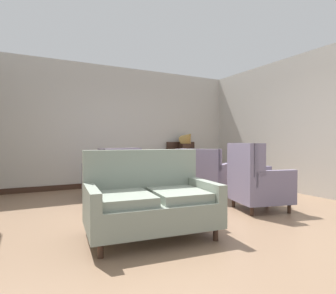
# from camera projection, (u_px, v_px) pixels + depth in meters

# --- Properties ---
(ground) EXTENTS (8.65, 8.65, 0.00)m
(ground) POSITION_uv_depth(u_px,v_px,m) (185.00, 214.00, 4.21)
(ground) COLOR #896B51
(wall_back) EXTENTS (6.22, 0.08, 2.94)m
(wall_back) POSITION_uv_depth(u_px,v_px,m) (122.00, 127.00, 6.92)
(wall_back) COLOR #BCB7AD
(wall_back) RESTS_ON ground
(wall_right) EXTENTS (0.08, 4.32, 2.94)m
(wall_right) POSITION_uv_depth(u_px,v_px,m) (277.00, 125.00, 6.40)
(wall_right) COLOR #BCB7AD
(wall_right) RESTS_ON ground
(baseboard_back) EXTENTS (6.06, 0.03, 0.12)m
(baseboard_back) POSITION_uv_depth(u_px,v_px,m) (123.00, 183.00, 6.90)
(baseboard_back) COLOR #382319
(baseboard_back) RESTS_ON ground
(coffee_table) EXTENTS (0.82, 0.82, 0.45)m
(coffee_table) POSITION_uv_depth(u_px,v_px,m) (164.00, 188.00, 4.33)
(coffee_table) COLOR #382319
(coffee_table) RESTS_ON ground
(porcelain_vase) EXTENTS (0.14, 0.14, 0.35)m
(porcelain_vase) POSITION_uv_depth(u_px,v_px,m) (163.00, 173.00, 4.34)
(porcelain_vase) COLOR beige
(porcelain_vase) RESTS_ON coffee_table
(settee) EXTENTS (1.54, 1.03, 0.99)m
(settee) POSITION_uv_depth(u_px,v_px,m) (150.00, 201.00, 3.23)
(settee) COLOR gray
(settee) RESTS_ON ground
(armchair_near_window) EXTENTS (1.04, 1.06, 0.98)m
(armchair_near_window) POSITION_uv_depth(u_px,v_px,m) (114.00, 177.00, 5.35)
(armchair_near_window) COLOR slate
(armchair_near_window) RESTS_ON ground
(armchair_near_sideboard) EXTENTS (0.95, 0.90, 1.07)m
(armchair_near_sideboard) POSITION_uv_depth(u_px,v_px,m) (255.00, 182.00, 4.42)
(armchair_near_sideboard) COLOR slate
(armchair_near_sideboard) RESTS_ON ground
(armchair_back_corner) EXTENTS (1.20, 1.19, 0.96)m
(armchair_back_corner) POSITION_uv_depth(u_px,v_px,m) (203.00, 177.00, 5.42)
(armchair_back_corner) COLOR slate
(armchair_back_corner) RESTS_ON ground
(side_table) EXTENTS (0.57, 0.57, 0.74)m
(side_table) POSITION_uv_depth(u_px,v_px,m) (202.00, 173.00, 5.76)
(side_table) COLOR #382319
(side_table) RESTS_ON ground
(sideboard) EXTENTS (0.86, 0.38, 1.09)m
(sideboard) POSITION_uv_depth(u_px,v_px,m) (184.00, 163.00, 7.43)
(sideboard) COLOR #382319
(sideboard) RESTS_ON ground
(gramophone) EXTENTS (0.41, 0.51, 0.55)m
(gramophone) POSITION_uv_depth(u_px,v_px,m) (187.00, 139.00, 7.36)
(gramophone) COLOR #382319
(gramophone) RESTS_ON sideboard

